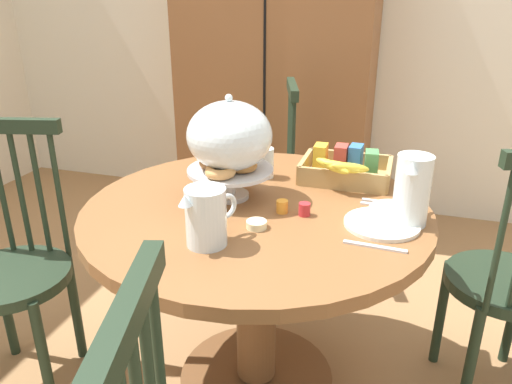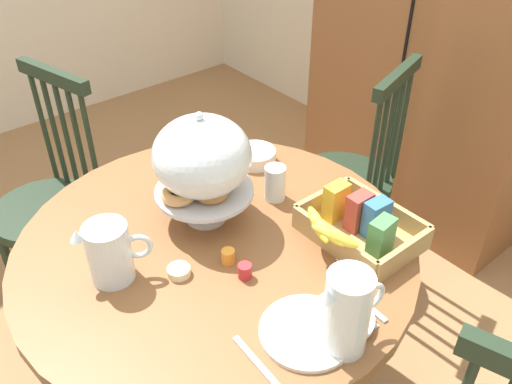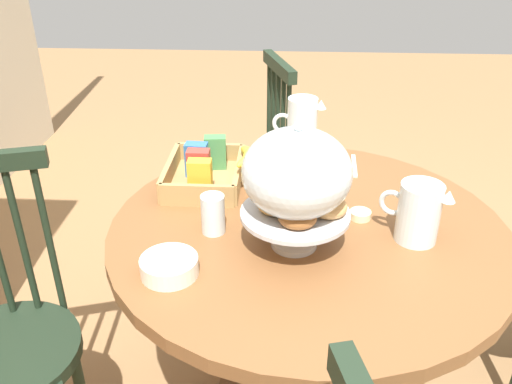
{
  "view_description": "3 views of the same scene",
  "coord_description": "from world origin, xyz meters",
  "px_view_note": "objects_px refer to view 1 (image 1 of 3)",
  "views": [
    {
      "loc": [
        0.45,
        -1.39,
        1.39
      ],
      "look_at": [
        0.02,
        -0.0,
        0.79
      ],
      "focal_mm": 35.06,
      "sensor_mm": 36.0,
      "label": 1
    },
    {
      "loc": [
        0.97,
        -0.63,
        1.73
      ],
      "look_at": [
        0.02,
        0.15,
        0.84
      ],
      "focal_mm": 38.08,
      "sensor_mm": 36.0,
      "label": 2
    },
    {
      "loc": [
        -1.25,
        0.07,
        1.53
      ],
      "look_at": [
        0.02,
        0.15,
        0.84
      ],
      "focal_mm": 37.59,
      "sensor_mm": 36.0,
      "label": 3
    }
  ],
  "objects_px": {
    "windsor_chair_far_side": "(262,189)",
    "orange_juice_pitcher": "(412,193)",
    "wooden_armoire": "(278,61)",
    "dining_table": "(256,270)",
    "drinking_glass": "(265,163)",
    "windsor_chair_near_window": "(15,273)",
    "windsor_chair_facing_door": "(509,286)",
    "china_plate_small": "(394,210)",
    "china_plate_large": "(382,224)",
    "cereal_basket": "(346,168)",
    "cereal_bowl": "(223,159)",
    "pastry_stand_with_dome": "(230,140)",
    "butter_dish": "(257,224)",
    "milk_pitcher": "(206,219)"
  },
  "relations": [
    {
      "from": "windsor_chair_near_window",
      "to": "windsor_chair_facing_door",
      "type": "xyz_separation_m",
      "value": [
        1.65,
        0.42,
        0.0
      ]
    },
    {
      "from": "windsor_chair_far_side",
      "to": "china_plate_small",
      "type": "xyz_separation_m",
      "value": [
        0.64,
        -0.76,
        0.3
      ]
    },
    {
      "from": "cereal_basket",
      "to": "cereal_bowl",
      "type": "bearing_deg",
      "value": 176.35
    },
    {
      "from": "orange_juice_pitcher",
      "to": "china_plate_large",
      "type": "height_order",
      "value": "orange_juice_pitcher"
    },
    {
      "from": "dining_table",
      "to": "drinking_glass",
      "type": "height_order",
      "value": "drinking_glass"
    },
    {
      "from": "drinking_glass",
      "to": "butter_dish",
      "type": "height_order",
      "value": "drinking_glass"
    },
    {
      "from": "wooden_armoire",
      "to": "dining_table",
      "type": "bearing_deg",
      "value": -77.62
    },
    {
      "from": "windsor_chair_near_window",
      "to": "drinking_glass",
      "type": "xyz_separation_m",
      "value": [
        0.78,
        0.45,
        0.34
      ]
    },
    {
      "from": "windsor_chair_facing_door",
      "to": "windsor_chair_far_side",
      "type": "bearing_deg",
      "value": 150.49
    },
    {
      "from": "wooden_armoire",
      "to": "china_plate_small",
      "type": "distance_m",
      "value": 1.64
    },
    {
      "from": "wooden_armoire",
      "to": "windsor_chair_facing_door",
      "type": "xyz_separation_m",
      "value": [
        1.15,
        -1.27,
        -0.53
      ]
    },
    {
      "from": "china_plate_large",
      "to": "butter_dish",
      "type": "bearing_deg",
      "value": -160.68
    },
    {
      "from": "wooden_armoire",
      "to": "windsor_chair_near_window",
      "type": "relative_size",
      "value": 2.01
    },
    {
      "from": "cereal_bowl",
      "to": "windsor_chair_near_window",
      "type": "bearing_deg",
      "value": -138.02
    },
    {
      "from": "windsor_chair_facing_door",
      "to": "cereal_basket",
      "type": "distance_m",
      "value": 0.68
    },
    {
      "from": "china_plate_large",
      "to": "butter_dish",
      "type": "distance_m",
      "value": 0.37
    },
    {
      "from": "windsor_chair_far_side",
      "to": "drinking_glass",
      "type": "bearing_deg",
      "value": -72.81
    },
    {
      "from": "milk_pitcher",
      "to": "china_plate_small",
      "type": "relative_size",
      "value": 1.21
    },
    {
      "from": "windsor_chair_near_window",
      "to": "windsor_chair_far_side",
      "type": "height_order",
      "value": "same"
    },
    {
      "from": "pastry_stand_with_dome",
      "to": "china_plate_small",
      "type": "height_order",
      "value": "pastry_stand_with_dome"
    },
    {
      "from": "china_plate_large",
      "to": "china_plate_small",
      "type": "relative_size",
      "value": 1.47
    },
    {
      "from": "windsor_chair_far_side",
      "to": "butter_dish",
      "type": "height_order",
      "value": "windsor_chair_far_side"
    },
    {
      "from": "windsor_chair_facing_door",
      "to": "pastry_stand_with_dome",
      "type": "distance_m",
      "value": 1.06
    },
    {
      "from": "cereal_basket",
      "to": "cereal_bowl",
      "type": "distance_m",
      "value": 0.48
    },
    {
      "from": "windsor_chair_far_side",
      "to": "cereal_basket",
      "type": "xyz_separation_m",
      "value": [
        0.46,
        -0.51,
        0.33
      ]
    },
    {
      "from": "orange_juice_pitcher",
      "to": "wooden_armoire",
      "type": "bearing_deg",
      "value": 118.15
    },
    {
      "from": "orange_juice_pitcher",
      "to": "china_plate_small",
      "type": "bearing_deg",
      "value": 134.61
    },
    {
      "from": "orange_juice_pitcher",
      "to": "cereal_basket",
      "type": "bearing_deg",
      "value": 127.53
    },
    {
      "from": "orange_juice_pitcher",
      "to": "windsor_chair_far_side",
      "type": "bearing_deg",
      "value": 130.41
    },
    {
      "from": "pastry_stand_with_dome",
      "to": "dining_table",
      "type": "bearing_deg",
      "value": -23.59
    },
    {
      "from": "windsor_chair_facing_door",
      "to": "butter_dish",
      "type": "relative_size",
      "value": 16.25
    },
    {
      "from": "orange_juice_pitcher",
      "to": "cereal_basket",
      "type": "relative_size",
      "value": 0.67
    },
    {
      "from": "china_plate_small",
      "to": "windsor_chair_near_window",
      "type": "bearing_deg",
      "value": -168.74
    },
    {
      "from": "drinking_glass",
      "to": "windsor_chair_facing_door",
      "type": "bearing_deg",
      "value": -1.86
    },
    {
      "from": "windsor_chair_near_window",
      "to": "windsor_chair_facing_door",
      "type": "distance_m",
      "value": 1.71
    },
    {
      "from": "cereal_basket",
      "to": "china_plate_large",
      "type": "distance_m",
      "value": 0.37
    },
    {
      "from": "wooden_armoire",
      "to": "china_plate_large",
      "type": "height_order",
      "value": "wooden_armoire"
    },
    {
      "from": "windsor_chair_near_window",
      "to": "cereal_bowl",
      "type": "distance_m",
      "value": 0.85
    },
    {
      "from": "windsor_chair_near_window",
      "to": "pastry_stand_with_dome",
      "type": "distance_m",
      "value": 0.91
    },
    {
      "from": "china_plate_large",
      "to": "orange_juice_pitcher",
      "type": "bearing_deg",
      "value": 29.36
    },
    {
      "from": "windsor_chair_facing_door",
      "to": "china_plate_large",
      "type": "bearing_deg",
      "value": -149.01
    },
    {
      "from": "windsor_chair_near_window",
      "to": "windsor_chair_facing_door",
      "type": "height_order",
      "value": "same"
    },
    {
      "from": "windsor_chair_near_window",
      "to": "drinking_glass",
      "type": "bearing_deg",
      "value": 29.8
    },
    {
      "from": "dining_table",
      "to": "drinking_glass",
      "type": "xyz_separation_m",
      "value": [
        -0.05,
        0.26,
        0.29
      ]
    },
    {
      "from": "china_plate_small",
      "to": "windsor_chair_facing_door",
      "type": "bearing_deg",
      "value": 23.31
    },
    {
      "from": "cereal_basket",
      "to": "milk_pitcher",
      "type": "bearing_deg",
      "value": -116.29
    },
    {
      "from": "windsor_chair_far_side",
      "to": "orange_juice_pitcher",
      "type": "bearing_deg",
      "value": -49.59
    },
    {
      "from": "windsor_chair_facing_door",
      "to": "butter_dish",
      "type": "height_order",
      "value": "windsor_chair_facing_door"
    },
    {
      "from": "wooden_armoire",
      "to": "orange_juice_pitcher",
      "type": "distance_m",
      "value": 1.69
    },
    {
      "from": "windsor_chair_far_side",
      "to": "china_plate_large",
      "type": "bearing_deg",
      "value": -54.09
    }
  ]
}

